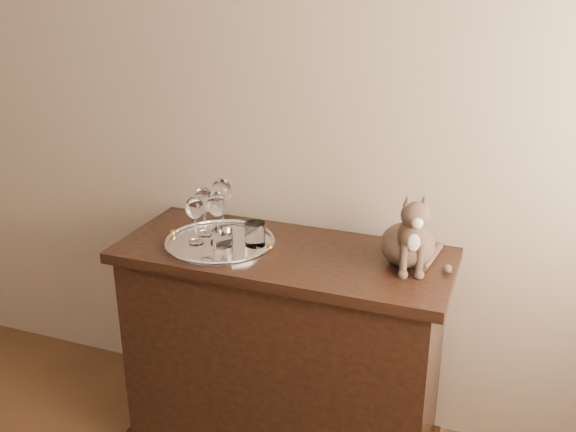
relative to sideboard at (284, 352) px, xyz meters
name	(u,v)px	position (x,y,z in m)	size (l,w,h in m)	color
wall_back	(171,85)	(-0.60, 0.31, 0.93)	(4.00, 0.10, 2.70)	tan
sideboard	(284,352)	(0.00, 0.00, 0.00)	(1.20, 0.50, 0.85)	black
tray	(220,243)	(-0.24, -0.03, 0.43)	(0.40, 0.40, 0.01)	white
wine_glass_a	(204,211)	(-0.32, 0.02, 0.52)	(0.07, 0.07, 0.18)	white
wine_glass_b	(222,204)	(-0.28, 0.09, 0.53)	(0.08, 0.08, 0.20)	silver
wine_glass_c	(195,220)	(-0.32, -0.06, 0.52)	(0.07, 0.07, 0.18)	white
wine_glass_d	(218,217)	(-0.24, -0.03, 0.53)	(0.07, 0.07, 0.20)	silver
tumbler_a	(223,241)	(-0.19, -0.10, 0.47)	(0.07, 0.07, 0.08)	white
tumbler_c	(255,234)	(-0.11, -0.01, 0.47)	(0.07, 0.07, 0.08)	white
cat	(409,225)	(0.43, 0.05, 0.57)	(0.28, 0.26, 0.28)	#4B392D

